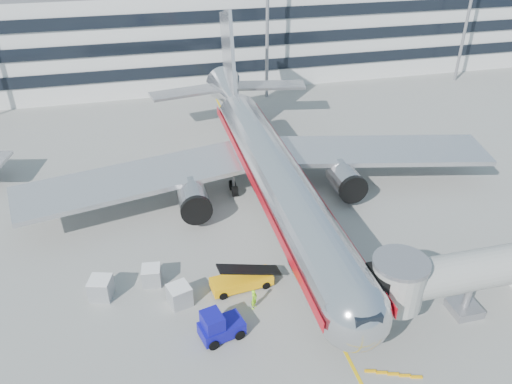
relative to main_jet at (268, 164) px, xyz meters
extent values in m
plane|color=gray|center=(0.00, -11.72, -4.23)|extent=(180.00, 180.00, 0.00)
cube|color=yellow|center=(0.00, -1.72, -4.23)|extent=(0.25, 70.00, 0.01)
cylinder|color=silver|center=(0.00, -3.72, -0.03)|extent=(5.00, 36.00, 5.00)
sphere|color=silver|center=(0.00, -21.72, -0.03)|extent=(5.00, 5.00, 5.00)
cone|color=silver|center=(0.00, 19.28, 0.57)|extent=(5.00, 10.00, 5.00)
cube|color=black|center=(0.00, -23.22, 1.09)|extent=(1.80, 1.20, 0.90)
cube|color=#B7B7BC|center=(13.00, 1.78, -0.83)|extent=(24.95, 12.07, 0.50)
cube|color=#B7B7BC|center=(-13.00, 1.78, -0.83)|extent=(24.95, 12.07, 0.50)
cylinder|color=#99999E|center=(8.00, -1.72, -2.03)|extent=(3.00, 4.20, 3.00)
cylinder|color=#99999E|center=(-8.00, -1.72, -2.03)|extent=(3.00, 4.20, 3.00)
cylinder|color=black|center=(8.00, -3.72, -2.03)|extent=(3.10, 0.50, 3.10)
cylinder|color=black|center=(-8.00, -3.72, -2.03)|extent=(3.10, 0.50, 3.10)
cube|color=#B7B7BC|center=(0.00, 19.78, 4.97)|extent=(0.45, 9.39, 13.72)
cube|color=#B7B7BC|center=(5.50, 20.28, 1.17)|extent=(10.41, 4.94, 0.35)
cube|color=#B7B7BC|center=(-5.50, 20.28, 1.17)|extent=(10.41, 4.94, 0.35)
cylinder|color=gray|center=(0.00, -19.72, -3.33)|extent=(0.24, 0.24, 1.80)
cylinder|color=black|center=(0.00, -19.72, -3.78)|extent=(0.35, 0.90, 0.90)
cylinder|color=gray|center=(3.20, 2.28, -3.23)|extent=(0.30, 0.30, 2.00)
cylinder|color=gray|center=(-3.20, 2.28, -3.23)|extent=(0.30, 0.30, 2.00)
cube|color=red|center=(2.52, -3.72, 0.27)|extent=(0.06, 38.00, 0.90)
cube|color=red|center=(-2.52, -3.72, 0.27)|extent=(0.06, 38.00, 0.90)
cylinder|color=#A8A8A3|center=(10.50, -19.72, -0.03)|extent=(13.00, 3.00, 3.00)
cylinder|color=#A8A8A3|center=(4.20, -19.72, -0.03)|extent=(3.80, 3.80, 3.40)
cylinder|color=gray|center=(4.20, -19.72, 1.87)|extent=(4.00, 4.00, 0.30)
cube|color=black|center=(2.90, -19.72, -0.03)|extent=(1.40, 2.60, 2.60)
cylinder|color=gray|center=(10.50, -19.72, -2.63)|extent=(0.56, 0.56, 3.20)
cube|color=gray|center=(10.50, -19.72, -3.88)|extent=(2.20, 2.20, 0.70)
cylinder|color=black|center=(9.60, -19.72, -3.88)|extent=(0.35, 0.70, 0.70)
cylinder|color=black|center=(11.40, -19.72, -3.88)|extent=(0.35, 0.70, 0.70)
cube|color=silver|center=(0.00, 46.28, 3.27)|extent=(150.00, 24.00, 15.00)
cube|color=black|center=(0.00, 34.18, -0.23)|extent=(150.00, 0.30, 1.80)
cube|color=black|center=(0.00, 34.18, 3.77)|extent=(150.00, 0.30, 1.80)
cube|color=black|center=(0.00, 34.18, 7.77)|extent=(150.00, 0.30, 1.80)
cylinder|color=gray|center=(8.00, 30.28, 8.27)|extent=(0.50, 0.50, 25.00)
cylinder|color=gray|center=(42.00, 30.28, 8.27)|extent=(0.50, 0.50, 25.00)
cube|color=#FFAD0A|center=(-5.67, -12.78, -3.60)|extent=(5.21, 2.35, 0.80)
cube|color=black|center=(-5.67, -12.78, -2.57)|extent=(5.40, 1.81, 1.76)
cylinder|color=black|center=(-7.58, -12.17, -3.89)|extent=(0.72, 0.39, 0.69)
cylinder|color=black|center=(-7.42, -13.77, -3.89)|extent=(0.72, 0.39, 0.69)
cylinder|color=black|center=(-3.93, -11.79, -3.89)|extent=(0.72, 0.39, 0.69)
cylinder|color=black|center=(-3.77, -13.39, -3.89)|extent=(0.72, 0.39, 0.69)
cube|color=#0E0C8A|center=(-8.23, -17.59, -3.49)|extent=(3.53, 2.52, 1.02)
cube|color=#0E0C8A|center=(-8.89, -17.75, -2.47)|extent=(1.73, 1.98, 1.25)
cube|color=black|center=(-8.89, -17.75, -2.07)|extent=(1.56, 1.73, 0.11)
cylinder|color=black|center=(-9.42, -17.00, -3.84)|extent=(0.85, 0.52, 0.80)
cylinder|color=black|center=(-9.02, -18.66, -3.84)|extent=(0.85, 0.52, 0.80)
cylinder|color=black|center=(-7.43, -16.52, -3.84)|extent=(0.85, 0.52, 0.80)
cylinder|color=black|center=(-7.03, -18.18, -3.84)|extent=(0.85, 0.52, 0.80)
cube|color=#AFB1B6|center=(-16.83, -11.17, -3.36)|extent=(2.11, 2.11, 1.75)
cube|color=white|center=(-16.83, -11.17, -2.47)|extent=(2.11, 2.11, 0.07)
cube|color=#AFB1B6|center=(-12.80, -10.48, -3.45)|extent=(1.69, 1.69, 1.57)
cube|color=white|center=(-12.80, -10.48, -2.65)|extent=(1.69, 1.69, 0.06)
cube|color=#AFB1B6|center=(-10.83, -13.49, -3.39)|extent=(2.05, 2.05, 1.70)
cube|color=white|center=(-10.83, -13.49, -2.52)|extent=(2.05, 2.05, 0.06)
imported|color=#9CFF1A|center=(-5.23, -15.34, -3.36)|extent=(0.73, 0.76, 1.75)
camera|label=1|loc=(-12.08, -43.49, 23.78)|focal=35.00mm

